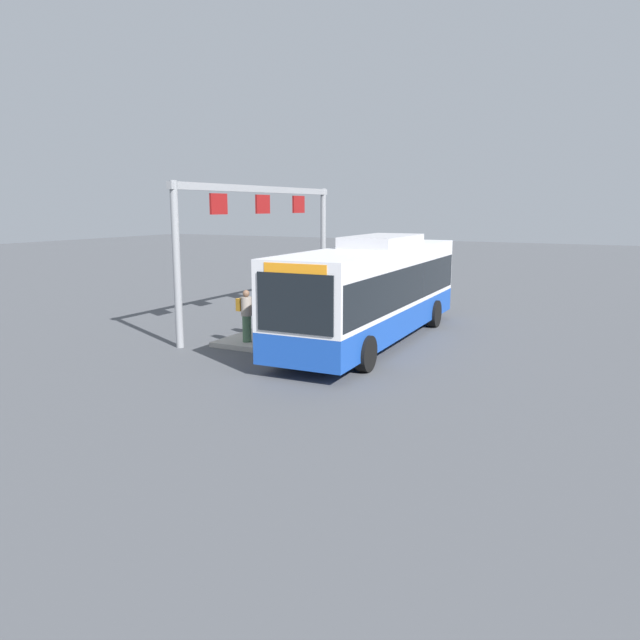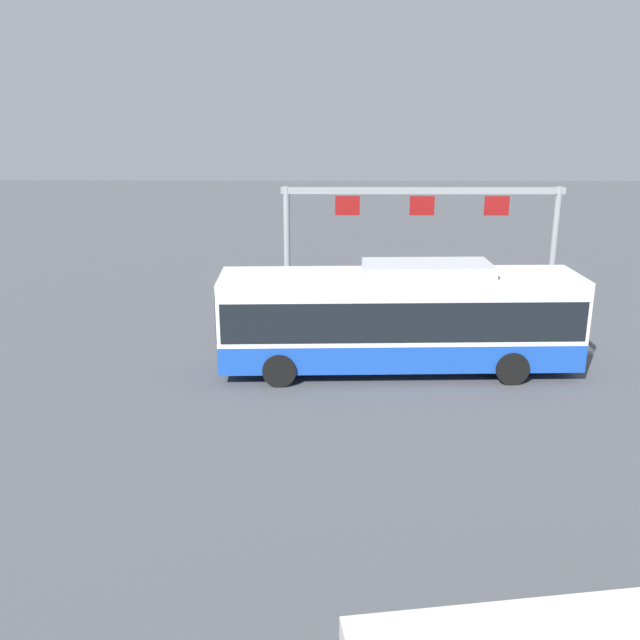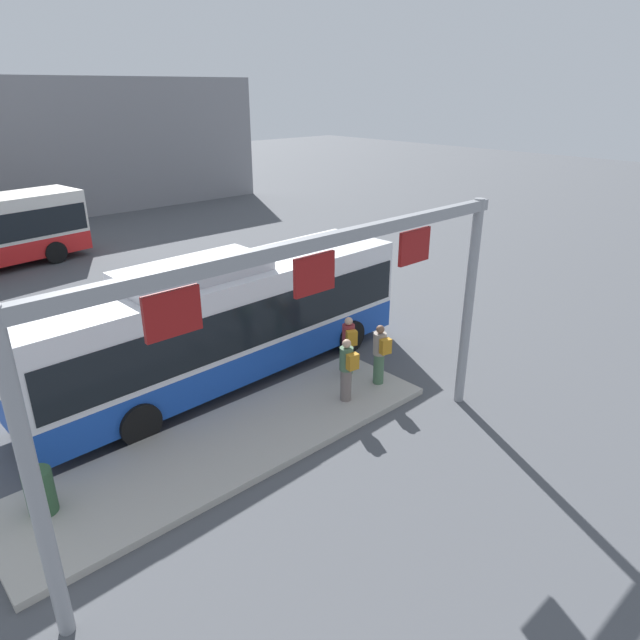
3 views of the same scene
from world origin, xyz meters
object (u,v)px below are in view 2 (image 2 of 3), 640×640
object	(u,v)px
person_boarding	(315,310)
person_waiting_near	(351,309)
bus_main	(399,315)
trash_bin	(555,329)
person_waiting_mid	(321,317)

from	to	relation	value
person_boarding	person_waiting_near	xyz separation A→B (m)	(-1.26, -0.04, 0.00)
bus_main	person_waiting_near	world-z (taller)	bus_main
bus_main	trash_bin	distance (m)	6.28
trash_bin	person_waiting_mid	bearing A→B (deg)	0.50
trash_bin	person_waiting_near	bearing A→B (deg)	-7.38
bus_main	person_boarding	xyz separation A→B (m)	(2.63, -3.26, -0.76)
person_waiting_near	trash_bin	xyz separation A→B (m)	(-7.05, 0.91, -0.44)
person_waiting_near	trash_bin	world-z (taller)	person_waiting_near
bus_main	person_boarding	bearing A→B (deg)	-52.94
person_boarding	trash_bin	world-z (taller)	person_boarding
person_waiting_mid	trash_bin	size ratio (longest dim) A/B	1.86
bus_main	person_waiting_mid	xyz separation A→B (m)	(2.40, -2.32, -0.76)
person_waiting_mid	trash_bin	bearing A→B (deg)	116.32
bus_main	trash_bin	bearing A→B (deg)	-159.01
bus_main	trash_bin	world-z (taller)	bus_main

